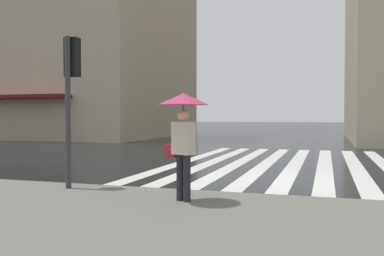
# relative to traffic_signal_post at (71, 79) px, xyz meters

# --- Properties ---
(ground_plane) EXTENTS (220.00, 220.00, 0.00)m
(ground_plane) POSITION_rel_traffic_signal_post_xyz_m (3.51, -4.12, -2.51)
(ground_plane) COLOR black
(zebra_crossing) EXTENTS (13.00, 7.50, 0.01)m
(zebra_crossing) POSITION_rel_traffic_signal_post_xyz_m (7.51, -3.77, -2.51)
(zebra_crossing) COLOR silver
(zebra_crossing) RESTS_ON ground_plane
(traffic_signal_post) EXTENTS (0.44, 0.30, 3.27)m
(traffic_signal_post) POSITION_rel_traffic_signal_post_xyz_m (0.00, 0.00, 0.00)
(traffic_signal_post) COLOR #333338
(traffic_signal_post) RESTS_ON sidewalk_pavement
(pedestrian_with_floral_umbrella) EXTENTS (0.93, 0.93, 1.98)m
(pedestrian_with_floral_umbrella) POSITION_rel_traffic_signal_post_xyz_m (-0.69, -2.81, -0.82)
(pedestrian_with_floral_umbrella) COLOR beige
(pedestrian_with_floral_umbrella) RESTS_ON sidewalk_pavement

